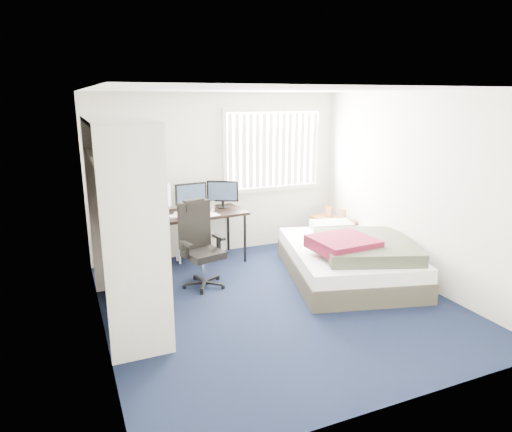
{
  "coord_description": "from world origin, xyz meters",
  "views": [
    {
      "loc": [
        -2.25,
        -4.6,
        2.43
      ],
      "look_at": [
        -0.11,
        0.4,
        1.0
      ],
      "focal_mm": 32.0,
      "sensor_mm": 36.0,
      "label": 1
    }
  ],
  "objects": [
    {
      "name": "footstool",
      "position": [
        -0.66,
        1.85,
        0.17
      ],
      "size": [
        0.28,
        0.22,
        0.22
      ],
      "color": "white",
      "rests_on": "ground"
    },
    {
      "name": "window_assembly",
      "position": [
        0.9,
        2.04,
        1.6
      ],
      "size": [
        1.72,
        0.09,
        1.32
      ],
      "color": "white",
      "rests_on": "ground"
    },
    {
      "name": "pine_box",
      "position": [
        -1.65,
        -0.0,
        0.16
      ],
      "size": [
        0.47,
        0.38,
        0.31
      ],
      "primitive_type": "cube",
      "rotation": [
        0.0,
        0.0,
        0.19
      ],
      "color": "tan",
      "rests_on": "ground"
    },
    {
      "name": "bed",
      "position": [
        1.25,
        0.32,
        0.29
      ],
      "size": [
        2.03,
        2.4,
        0.68
      ],
      "color": "#3D392C",
      "rests_on": "ground"
    },
    {
      "name": "nightstand",
      "position": [
        1.75,
        1.5,
        0.44
      ],
      "size": [
        0.57,
        0.81,
        0.69
      ],
      "color": "brown",
      "rests_on": "ground"
    },
    {
      "name": "office_chair",
      "position": [
        -0.69,
        0.9,
        0.44
      ],
      "size": [
        0.65,
        0.65,
        1.14
      ],
      "color": "black",
      "rests_on": "ground"
    },
    {
      "name": "desk",
      "position": [
        -0.57,
        1.75,
        0.8
      ],
      "size": [
        1.63,
        0.85,
        1.24
      ],
      "color": "black",
      "rests_on": "ground"
    },
    {
      "name": "room_shell",
      "position": [
        0.0,
        0.0,
        1.51
      ],
      "size": [
        4.2,
        4.2,
        4.2
      ],
      "color": "silver",
      "rests_on": "ground"
    },
    {
      "name": "closet",
      "position": [
        -1.67,
        0.27,
        1.35
      ],
      "size": [
        0.64,
        1.84,
        2.22
      ],
      "color": "beige",
      "rests_on": "ground"
    },
    {
      "name": "ground",
      "position": [
        0.0,
        0.0,
        0.0
      ],
      "size": [
        4.2,
        4.2,
        0.0
      ],
      "primitive_type": "plane",
      "color": "black",
      "rests_on": "ground"
    }
  ]
}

